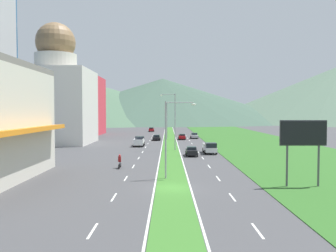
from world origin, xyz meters
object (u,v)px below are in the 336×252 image
object	(u,v)px
street_lamp_far	(167,118)
car_4	(150,129)
street_lamp_near	(168,133)
motorcycle_rider	(119,163)
car_1	(193,136)
car_2	(181,137)
billboard_roadside	(302,137)
pickup_truck_1	(209,148)
car_0	(155,137)
car_3	(190,151)
street_lamp_mid	(172,118)
pickup_truck_0	(138,141)

from	to	relation	value
street_lamp_far	car_4	size ratio (longest dim) A/B	2.14
street_lamp_near	car_4	distance (m)	89.99
street_lamp_near	motorcycle_rider	bearing A→B (deg)	132.52
car_1	car_2	xyz separation A→B (m)	(-3.59, -3.96, -0.02)
billboard_roadside	car_4	xyz separation A→B (m)	(-19.34, 93.76, -4.13)
pickup_truck_1	car_1	bearing A→B (deg)	-179.84
car_4	car_1	bearing A→B (deg)	-157.34
pickup_truck_1	billboard_roadside	bearing A→B (deg)	12.15
car_0	car_4	world-z (taller)	car_4
car_0	car_3	size ratio (longest dim) A/B	1.11
street_lamp_mid	billboard_roadside	distance (m)	33.83
pickup_truck_1	street_lamp_mid	bearing A→B (deg)	-126.43
car_3	pickup_truck_1	bearing A→B (deg)	132.85
pickup_truck_0	car_3	bearing A→B (deg)	-148.34
pickup_truck_1	car_3	bearing A→B (deg)	-47.15
street_lamp_far	motorcycle_rider	size ratio (longest dim) A/B	5.03
billboard_roadside	car_4	world-z (taller)	billboard_roadside
car_2	street_lamp_mid	bearing A→B (deg)	-5.83
street_lamp_mid	motorcycle_rider	world-z (taller)	street_lamp_mid
car_1	car_4	distance (m)	34.94
street_lamp_near	billboard_roadside	world-z (taller)	street_lamp_near
street_lamp_far	pickup_truck_1	bearing A→B (deg)	-77.07
billboard_roadside	pickup_truck_1	bearing A→B (deg)	102.15
street_lamp_mid	car_0	bearing A→B (deg)	99.69
car_0	car_4	size ratio (longest dim) A/B	0.96
car_1	car_4	bearing A→B (deg)	-157.34
street_lamp_mid	pickup_truck_0	xyz separation A→B (m)	(-7.26, 8.53, -5.15)
street_lamp_far	car_0	world-z (taller)	street_lamp_far
street_lamp_far	car_4	bearing A→B (deg)	100.08
street_lamp_mid	pickup_truck_1	world-z (taller)	street_lamp_mid
billboard_roadside	car_2	world-z (taller)	billboard_roadside
car_3	pickup_truck_1	size ratio (longest dim) A/B	0.75
car_4	motorcycle_rider	bearing A→B (deg)	179.90
car_1	pickup_truck_1	bearing A→B (deg)	0.16
street_lamp_far	pickup_truck_1	distance (m)	33.34
street_lamp_near	car_4	bearing A→B (deg)	94.04
car_0	car_4	bearing A→B (deg)	4.73
billboard_roadside	car_3	xyz separation A→B (m)	(-9.25, 23.66, -4.15)
car_3	car_1	bearing A→B (deg)	174.91
street_lamp_mid	car_4	xyz separation A→B (m)	(-7.21, 62.20, -5.34)
street_lamp_near	car_3	world-z (taller)	street_lamp_near
billboard_roadside	car_2	bearing A→B (deg)	99.35
car_4	pickup_truck_1	xyz separation A→B (m)	(13.55, -66.88, 0.19)
car_3	car_0	bearing A→B (deg)	-167.63
car_4	pickup_truck_0	bearing A→B (deg)	179.95
street_lamp_near	pickup_truck_0	xyz separation A→B (m)	(-6.37, 36.00, -4.01)
car_2	car_3	bearing A→B (deg)	0.38
car_3	street_lamp_near	bearing A→B (deg)	-10.88
street_lamp_mid	pickup_truck_1	size ratio (longest dim) A/B	2.00
street_lamp_mid	street_lamp_far	size ratio (longest dim) A/B	1.07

